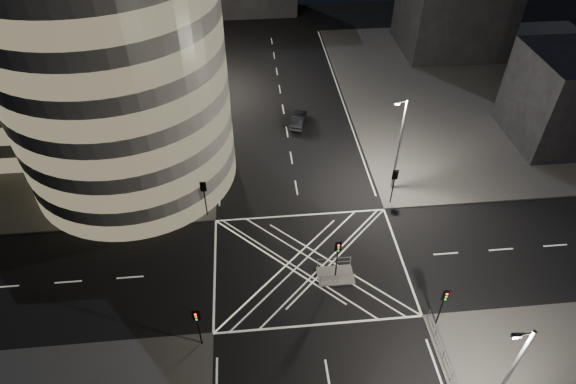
{
  "coord_description": "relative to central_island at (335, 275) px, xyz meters",
  "views": [
    {
      "loc": [
        -4.37,
        -26.42,
        31.68
      ],
      "look_at": [
        -1.23,
        6.04,
        3.0
      ],
      "focal_mm": 30.0,
      "sensor_mm": 36.0,
      "label": 1
    }
  ],
  "objects": [
    {
      "name": "building_right_near",
      "position": [
        28.0,
        17.5,
        5.08
      ],
      "size": [
        10.0,
        10.0,
        10.0
      ],
      "primitive_type": "cube",
      "color": "black",
      "rests_on": "sidewalk_far_right"
    },
    {
      "name": "street_lamp_left_far",
      "position": [
        -11.44,
        31.5,
        5.47
      ],
      "size": [
        1.25,
        0.25,
        10.0
      ],
      "color": "slate",
      "rests_on": "sidewalk_far_left"
    },
    {
      "name": "traffic_signal_fr",
      "position": [
        6.8,
        8.3,
        2.84
      ],
      "size": [
        0.55,
        0.22,
        4.0
      ],
      "color": "black",
      "rests_on": "sidewalk_far_right"
    },
    {
      "name": "tree_a",
      "position": [
        -12.5,
        10.5,
        4.93
      ],
      "size": [
        4.66,
        4.66,
        7.55
      ],
      "color": "black",
      "rests_on": "sidewalk_far_left"
    },
    {
      "name": "street_lamp_left_near",
      "position": [
        -11.44,
        13.5,
        5.47
      ],
      "size": [
        1.25,
        0.25,
        10.0
      ],
      "color": "slate",
      "rests_on": "sidewalk_far_left"
    },
    {
      "name": "street_lamp_right_far",
      "position": [
        7.44,
        10.5,
        5.47
      ],
      "size": [
        1.25,
        0.25,
        10.0
      ],
      "color": "slate",
      "rests_on": "sidewalk_far_right"
    },
    {
      "name": "railing_island_north",
      "position": [
        0.0,
        0.9,
        0.62
      ],
      "size": [
        2.8,
        0.06,
        1.1
      ],
      "primitive_type": "cube",
      "color": "slate",
      "rests_on": "central_island"
    },
    {
      "name": "traffic_signal_nr",
      "position": [
        6.8,
        -5.3,
        2.84
      ],
      "size": [
        0.55,
        0.22,
        4.0
      ],
      "color": "black",
      "rests_on": "sidewalk_near_right"
    },
    {
      "name": "sidewalk_far_left",
      "position": [
        -31.0,
        28.5,
        0.0
      ],
      "size": [
        42.0,
        42.0,
        0.15
      ],
      "primitive_type": "cube",
      "color": "#474543",
      "rests_on": "ground"
    },
    {
      "name": "central_island",
      "position": [
        0.0,
        0.0,
        0.0
      ],
      "size": [
        3.0,
        2.0,
        0.15
      ],
      "primitive_type": "cube",
      "color": "slate",
      "rests_on": "ground"
    },
    {
      "name": "sidewalk_far_right",
      "position": [
        27.0,
        28.5,
        0.0
      ],
      "size": [
        42.0,
        42.0,
        0.15
      ],
      "primitive_type": "cube",
      "color": "#474543",
      "rests_on": "ground"
    },
    {
      "name": "railing_island_south",
      "position": [
        0.0,
        -0.9,
        0.62
      ],
      "size": [
        2.8,
        0.06,
        1.1
      ],
      "primitive_type": "cube",
      "color": "slate",
      "rests_on": "central_island"
    },
    {
      "name": "office_tower_curved",
      "position": [
        -22.74,
        20.24,
        12.58
      ],
      "size": [
        30.0,
        29.0,
        27.2
      ],
      "color": "gray",
      "rests_on": "sidewalk_far_left"
    },
    {
      "name": "tree_e",
      "position": [
        -12.5,
        34.5,
        4.51
      ],
      "size": [
        3.87,
        3.87,
        6.67
      ],
      "color": "black",
      "rests_on": "sidewalk_far_left"
    },
    {
      "name": "traffic_signal_island",
      "position": [
        0.0,
        0.0,
        2.84
      ],
      "size": [
        0.55,
        0.22,
        4.0
      ],
      "color": "black",
      "rests_on": "central_island"
    },
    {
      "name": "sedan",
      "position": [
        -0.5,
        22.85,
        0.62
      ],
      "size": [
        2.6,
        4.46,
        1.39
      ],
      "primitive_type": "imported",
      "rotation": [
        0.0,
        0.0,
        2.86
      ],
      "color": "black",
      "rests_on": "ground"
    },
    {
      "name": "tree_b",
      "position": [
        -12.5,
        16.5,
        4.58
      ],
      "size": [
        4.52,
        4.52,
        7.12
      ],
      "color": "black",
      "rests_on": "sidewalk_far_left"
    },
    {
      "name": "traffic_signal_fl",
      "position": [
        -10.8,
        8.3,
        2.84
      ],
      "size": [
        0.55,
        0.22,
        4.0
      ],
      "color": "black",
      "rests_on": "sidewalk_far_left"
    },
    {
      "name": "ground",
      "position": [
        -2.0,
        1.5,
        -0.07
      ],
      "size": [
        120.0,
        120.0,
        0.0
      ],
      "primitive_type": "plane",
      "color": "black",
      "rests_on": "ground"
    },
    {
      "name": "traffic_signal_nl",
      "position": [
        -10.8,
        -5.3,
        2.84
      ],
      "size": [
        0.55,
        0.22,
        4.0
      ],
      "color": "black",
      "rests_on": "sidewalk_near_left"
    },
    {
      "name": "street_lamp_right_near",
      "position": [
        7.44,
        -12.5,
        5.47
      ],
      "size": [
        1.25,
        0.25,
        10.0
      ],
      "color": "slate",
      "rests_on": "sidewalk_near_right"
    },
    {
      "name": "tree_c",
      "position": [
        -12.5,
        22.5,
        4.73
      ],
      "size": [
        3.81,
        3.81,
        6.86
      ],
      "color": "black",
      "rests_on": "sidewalk_far_left"
    },
    {
      "name": "tree_d",
      "position": [
        -12.5,
        28.5,
        5.1
      ],
      "size": [
        4.88,
        4.88,
        7.84
      ],
      "color": "black",
      "rests_on": "sidewalk_far_left"
    }
  ]
}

